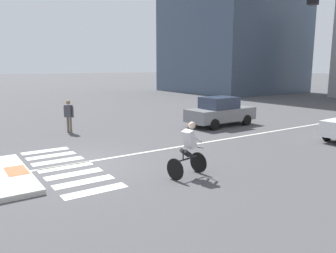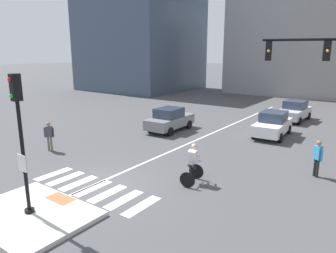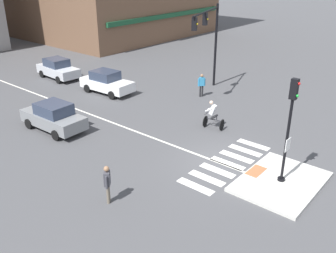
{
  "view_description": "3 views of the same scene",
  "coord_description": "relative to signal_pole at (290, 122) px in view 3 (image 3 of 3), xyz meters",
  "views": [
    {
      "loc": [
        10.85,
        -3.35,
        3.34
      ],
      "look_at": [
        -0.13,
        4.06,
        0.94
      ],
      "focal_mm": 35.64,
      "sensor_mm": 36.0,
      "label": 1
    },
    {
      "loc": [
        9.33,
        -7.94,
        5.37
      ],
      "look_at": [
        0.48,
        4.46,
        1.76
      ],
      "focal_mm": 33.15,
      "sensor_mm": 36.0,
      "label": 2
    },
    {
      "loc": [
        -13.87,
        -8.05,
        8.94
      ],
      "look_at": [
        -0.13,
        3.46,
        0.96
      ],
      "focal_mm": 39.71,
      "sensor_mm": 36.0,
      "label": 3
    }
  ],
  "objects": [
    {
      "name": "crosswalk_stripe_a",
      "position": [
        -2.62,
        2.74,
        -2.93
      ],
      "size": [
        0.44,
        1.8,
        0.01
      ],
      "primitive_type": "cube",
      "color": "silver",
      "rests_on": "ground"
    },
    {
      "name": "car_silver_eastbound_distant",
      "position": [
        3.29,
        21.17,
        -2.12
      ],
      "size": [
        2.02,
        4.19,
        1.64
      ],
      "color": "silver",
      "rests_on": "ground"
    },
    {
      "name": "traffic_light_mast",
      "position": [
        8.25,
        9.6,
        1.41
      ],
      "size": [
        5.45,
        1.96,
        6.16
      ],
      "color": "black",
      "rests_on": "ground"
    },
    {
      "name": "cyclist",
      "position": [
        3.01,
        5.63,
        -2.06
      ],
      "size": [
        0.84,
        1.19,
        1.68
      ],
      "color": "black",
      "rests_on": "ground"
    },
    {
      "name": "crosswalk_stripe_e",
      "position": [
        0.87,
        2.74,
        -2.93
      ],
      "size": [
        0.44,
        1.8,
        0.01
      ],
      "primitive_type": "cube",
      "color": "silver",
      "rests_on": "ground"
    },
    {
      "name": "crosswalk_stripe_c",
      "position": [
        -0.87,
        2.74,
        -2.93
      ],
      "size": [
        0.44,
        1.8,
        0.01
      ],
      "primitive_type": "cube",
      "color": "silver",
      "rests_on": "ground"
    },
    {
      "name": "crosswalk_stripe_f",
      "position": [
        1.75,
        2.74,
        -2.93
      ],
      "size": [
        0.44,
        1.8,
        0.01
      ],
      "primitive_type": "cube",
      "color": "silver",
      "rests_on": "ground"
    },
    {
      "name": "lane_centre_line",
      "position": [
        -0.21,
        12.92,
        -2.93
      ],
      "size": [
        0.14,
        28.0,
        0.01
      ],
      "primitive_type": "cube",
      "color": "silver",
      "rests_on": "ground"
    },
    {
      "name": "crosswalk_stripe_d",
      "position": [
        0.0,
        2.74,
        -2.93
      ],
      "size": [
        0.44,
        1.8,
        0.01
      ],
      "primitive_type": "cube",
      "color": "silver",
      "rests_on": "ground"
    },
    {
      "name": "crosswalk_stripe_g",
      "position": [
        2.62,
        2.74,
        -2.93
      ],
      "size": [
        0.44,
        1.8,
        0.01
      ],
      "primitive_type": "cube",
      "color": "silver",
      "rests_on": "ground"
    },
    {
      "name": "signal_pole",
      "position": [
        0.0,
        0.0,
        0.0
      ],
      "size": [
        0.44,
        0.38,
        4.62
      ],
      "color": "black",
      "rests_on": "traffic_island"
    },
    {
      "name": "tactile_pad_front",
      "position": [
        0.0,
        1.22,
        -2.78
      ],
      "size": [
        1.1,
        0.6,
        0.01
      ],
      "primitive_type": "cube",
      "color": "#DB5B38",
      "rests_on": "traffic_island"
    },
    {
      "name": "ground_plane",
      "position": [
        0.0,
        2.92,
        -2.93
      ],
      "size": [
        300.0,
        300.0,
        0.0
      ],
      "primitive_type": "plane",
      "color": "#474749"
    },
    {
      "name": "traffic_island",
      "position": [
        0.0,
        0.01,
        -2.86
      ],
      "size": [
        4.29,
        3.12,
        0.15
      ],
      "primitive_type": "cube",
      "color": "beige",
      "rests_on": "ground"
    },
    {
      "name": "crosswalk_stripe_b",
      "position": [
        -1.75,
        2.74,
        -2.93
      ],
      "size": [
        0.44,
        1.8,
        0.01
      ],
      "primitive_type": "cube",
      "color": "silver",
      "rests_on": "ground"
    },
    {
      "name": "car_grey_westbound_far",
      "position": [
        -3.03,
        12.52,
        -2.12
      ],
      "size": [
        1.95,
        4.16,
        1.64
      ],
      "color": "slate",
      "rests_on": "ground"
    },
    {
      "name": "pedestrian_at_curb_left",
      "position": [
        -5.81,
        4.75,
        -1.95
      ],
      "size": [
        0.44,
        0.4,
        1.67
      ],
      "color": "#6B6051",
      "rests_on": "ground"
    },
    {
      "name": "pedestrian_waiting_far_side",
      "position": [
        7.16,
        9.36,
        -1.95
      ],
      "size": [
        0.45,
        0.39,
        1.67
      ],
      "color": "black",
      "rests_on": "ground"
    },
    {
      "name": "car_white_eastbound_far",
      "position": [
        3.37,
        15.23,
        -2.12
      ],
      "size": [
        2.01,
        4.19,
        1.64
      ],
      "color": "white",
      "rests_on": "ground"
    }
  ]
}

